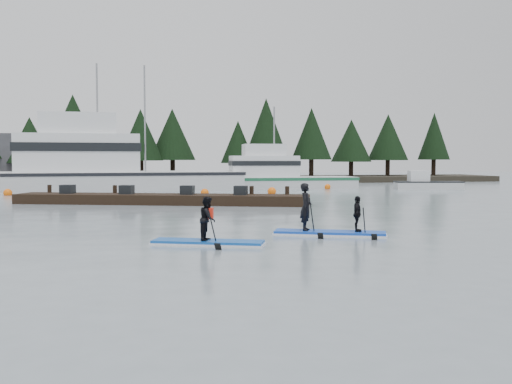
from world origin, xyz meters
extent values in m
plane|color=gray|center=(0.00, 0.00, 0.00)|extent=(160.00, 160.00, 0.00)
cube|color=#2D281E|center=(0.00, 42.00, 0.30)|extent=(70.00, 8.00, 0.60)
cube|color=#4C4C51|center=(-14.00, 44.00, 2.50)|extent=(18.00, 6.00, 5.00)
cube|color=silver|center=(-6.69, 28.89, 0.14)|extent=(20.62, 6.30, 2.73)
cube|color=white|center=(-9.14, 28.82, 2.98)|extent=(9.33, 4.37, 2.96)
cylinder|color=gray|center=(-7.71, 28.86, 5.75)|extent=(0.14, 0.14, 8.50)
cube|color=silver|center=(7.35, 28.97, 0.09)|extent=(12.71, 4.16, 1.79)
cube|color=white|center=(5.85, 29.04, 1.88)|extent=(5.76, 2.84, 1.79)
cylinder|color=gray|center=(6.73, 29.00, 3.96)|extent=(0.14, 0.14, 5.95)
cube|color=silver|center=(19.11, 25.35, 0.32)|extent=(5.71, 2.83, 0.64)
cube|color=black|center=(-3.60, 14.23, 0.28)|extent=(16.29, 7.66, 0.55)
sphere|color=#FF670C|center=(10.83, 27.19, 0.00)|extent=(0.62, 0.62, 0.62)
sphere|color=#FF670C|center=(4.74, 21.93, 0.00)|extent=(0.62, 0.62, 0.62)
sphere|color=#FF670C|center=(-13.53, 24.14, 0.00)|extent=(0.59, 0.59, 0.59)
sphere|color=#FF670C|center=(-0.17, 21.70, 0.00)|extent=(0.57, 0.57, 0.57)
cube|color=#124FAC|center=(-3.09, -1.27, 0.06)|extent=(3.36, 1.99, 0.12)
imported|color=black|center=(-3.09, -1.27, 0.77)|extent=(0.69, 0.77, 1.30)
cube|color=#FF2815|center=(-3.09, -1.27, 0.93)|extent=(0.35, 0.30, 0.32)
cylinder|color=black|center=(-2.94, -1.57, 0.31)|extent=(0.48, 0.79, 1.51)
cube|color=blue|center=(1.16, -0.06, 0.06)|extent=(3.70, 2.26, 0.13)
imported|color=black|center=(0.43, 0.26, 0.92)|extent=(0.58, 0.68, 1.59)
cylinder|color=black|center=(0.57, -0.04, 0.48)|extent=(0.53, 0.83, 1.61)
imported|color=black|center=(1.99, -0.42, 0.72)|extent=(0.54, 0.75, 1.18)
cylinder|color=black|center=(2.13, -0.73, 0.26)|extent=(0.49, 0.76, 1.47)
camera|label=1|loc=(-5.36, -17.94, 2.54)|focal=40.00mm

